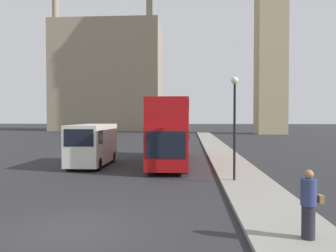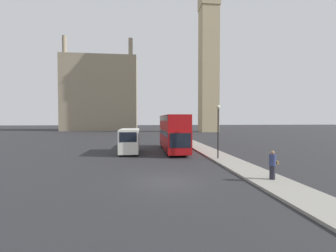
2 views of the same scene
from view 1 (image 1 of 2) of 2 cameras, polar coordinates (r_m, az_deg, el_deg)
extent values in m
plane|color=#28282B|center=(10.36, -16.67, -16.98)|extent=(300.00, 300.00, 0.00)
cube|color=gray|center=(10.16, 20.85, -16.95)|extent=(2.63, 120.00, 0.15)
cube|color=tan|center=(69.20, 17.47, 15.06)|extent=(5.45, 5.45, 39.06)
cube|color=gray|center=(83.33, -10.44, 8.35)|extent=(25.94, 12.12, 26.37)
cylinder|color=gray|center=(85.37, -19.03, 19.19)|extent=(1.45, 1.45, 5.80)
cylinder|color=gray|center=(79.98, -3.27, 20.51)|extent=(1.45, 1.45, 5.80)
cube|color=#A80F11|center=(23.13, 0.60, -2.87)|extent=(2.45, 11.03, 2.44)
cube|color=#A80F11|center=(23.07, 0.61, 2.25)|extent=(2.45, 10.81, 1.69)
cube|color=black|center=(23.09, 0.60, -0.90)|extent=(2.49, 10.59, 0.55)
cube|color=black|center=(23.08, 0.61, 3.42)|extent=(2.49, 10.37, 0.55)
cube|color=black|center=(17.61, -0.37, -3.30)|extent=(2.16, 0.03, 1.47)
cylinder|color=black|center=(19.49, -2.62, -6.65)|extent=(0.69, 1.00, 1.00)
cylinder|color=black|center=(19.37, 2.60, -6.70)|extent=(0.69, 1.00, 1.00)
cylinder|color=black|center=(27.12, -0.82, -4.33)|extent=(0.69, 1.00, 1.00)
cylinder|color=black|center=(27.04, 2.92, -4.35)|extent=(0.69, 1.00, 1.00)
cube|color=silver|center=(22.61, -13.00, -3.01)|extent=(2.10, 5.52, 2.57)
cube|color=black|center=(19.94, -15.30, -2.00)|extent=(1.78, 0.02, 1.03)
cube|color=black|center=(20.87, -14.42, -1.84)|extent=(2.13, 0.99, 0.82)
cylinder|color=black|center=(21.21, -16.49, -6.34)|extent=(0.52, 0.79, 0.79)
cylinder|color=black|center=(20.72, -12.39, -6.50)|extent=(0.52, 0.79, 0.79)
cylinder|color=black|center=(24.74, -13.48, -5.20)|extent=(0.52, 0.79, 0.79)
cylinder|color=black|center=(24.32, -9.92, -5.29)|extent=(0.52, 0.79, 0.79)
cylinder|color=#23232D|center=(9.49, 23.23, -15.11)|extent=(0.34, 0.34, 0.87)
cylinder|color=navy|center=(9.30, 23.28, -10.52)|extent=(0.40, 0.40, 0.69)
sphere|color=#9E704C|center=(9.21, 23.32, -7.72)|extent=(0.23, 0.23, 0.23)
cube|color=olive|center=(9.43, 25.02, -11.43)|extent=(0.12, 0.24, 0.20)
cylinder|color=black|center=(16.56, 11.51, -1.07)|extent=(0.12, 0.12, 4.77)
sphere|color=beige|center=(16.64, 11.56, 7.78)|extent=(0.36, 0.36, 0.36)
camera|label=2|loc=(6.74, -128.83, 3.97)|focal=24.00mm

